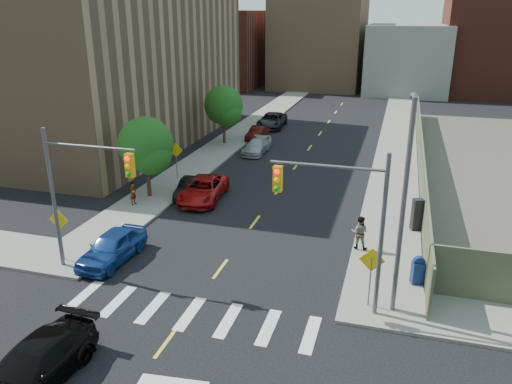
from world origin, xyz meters
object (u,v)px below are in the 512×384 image
Objects in this scene: parked_car_blue at (112,247)px; parked_car_red at (203,189)px; parked_car_white at (260,143)px; payphone at (417,214)px; pedestrian_west at (133,193)px; parked_car_grey at (272,120)px; black_sedan at (33,367)px; parked_car_silver at (256,147)px; parked_car_black at (190,188)px; parked_car_maroon at (258,133)px; mailbox at (418,270)px; pedestrian_east at (360,233)px.

parked_car_red is (1.15, 9.34, -0.03)m from parked_car_blue.
payphone is at bearing -49.04° from parked_car_white.
pedestrian_west is (-17.43, -0.94, -0.16)m from payphone.
parked_car_grey is 25.20m from pedestrian_west.
black_sedan is 3.41× the size of pedestrian_west.
payphone reaches higher than black_sedan.
pedestrian_west is (-4.03, -14.49, 0.29)m from parked_car_silver.
parked_car_blue is 21.51m from parked_car_silver.
parked_car_red is at bearing -26.66° from parked_car_black.
parked_car_maroon is (-1.30, 4.91, 0.02)m from parked_car_silver.
pedestrian_west is at bearing 145.50° from mailbox.
parked_car_blue is at bearing -92.63° from parked_car_grey.
parked_car_silver is 15.04m from pedestrian_west.
payphone is at bearing -128.36° from pedestrian_east.
parked_car_red reaches higher than parked_car_silver.
mailbox is at bearing 8.61° from parked_car_blue.
parked_car_blue is at bearing -93.05° from parked_car_silver.
payphone is at bearing 56.17° from black_sedan.
parked_car_silver is 0.77× the size of parked_car_grey.
parked_car_blue is 0.81× the size of parked_car_grey.
parked_car_grey reaches higher than parked_car_blue.
parked_car_black is at bearing -86.97° from parked_car_maroon.
parked_car_maroon is at bearing -92.63° from parked_car_grey.
payphone is at bearing -12.86° from parked_car_black.
parked_car_maroon is 5.65m from parked_car_grey.
parked_car_white is at bearing -10.36° from pedestrian_west.
black_sedan is 20.70m from payphone.
pedestrian_west reaches higher than mailbox.
payphone reaches higher than parked_car_silver.
parked_car_maroon is 0.70× the size of parked_car_grey.
parked_car_red is at bearing -54.72° from pedestrian_west.
parked_car_blue is 7.49m from pedestrian_west.
parked_car_blue is 22.81m from parked_car_white.
parked_car_blue reaches higher than mailbox.
payphone reaches higher than parked_car_blue.
black_sedan reaches higher than parked_car_silver.
parked_car_red reaches higher than parked_car_maroon.
mailbox is (12.40, 10.35, 0.05)m from black_sedan.
parked_car_maroon is at bearing 92.00° from parked_car_blue.
payphone is at bearing 72.34° from mailbox.
parked_car_silver is 1.10× the size of parked_car_maroon.
parked_car_black is 2.04× the size of pedestrian_east.
parked_car_grey reaches higher than black_sedan.
payphone reaches higher than parked_car_maroon.
parked_car_blue reaches higher than parked_car_silver.
parked_car_white is (1.30, 12.99, 0.03)m from parked_car_black.
pedestrian_east reaches higher than parked_car_silver.
mailbox reaches higher than parked_car_red.
parked_car_black is 16.60m from parked_car_maroon.
parked_car_blue is at bearing 168.95° from mailbox.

